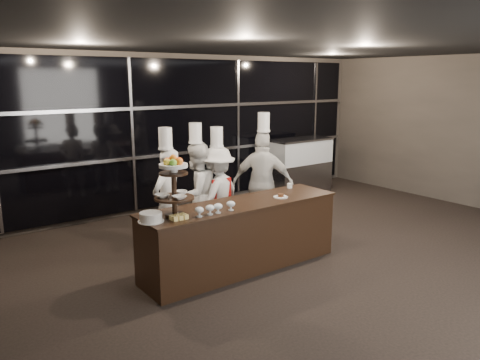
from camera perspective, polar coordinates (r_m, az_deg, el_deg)
room at (r=5.72m, az=19.63°, el=1.14°), size 10.00×10.00×10.00m
window_wall at (r=9.36m, az=-6.31°, el=5.89°), size 8.60×0.10×2.80m
buffet_counter at (r=6.34m, az=0.17°, el=-6.75°), size 2.84×0.74×0.92m
display_stand at (r=5.59m, az=-8.07°, el=-0.20°), size 0.48×0.48×0.74m
compotes at (r=5.70m, az=-3.10°, el=-3.33°), size 0.57×0.11×0.12m
layer_cake at (r=5.48m, az=-10.83°, el=-4.48°), size 0.30×0.30×0.11m
pastry_squares at (r=5.53m, az=-7.46°, el=-4.51°), size 0.19×0.13×0.05m
small_plate at (r=6.50m, az=4.98°, el=-2.00°), size 0.20×0.20×0.05m
chef_cup at (r=7.07m, az=6.06°, el=-0.69°), size 0.08×0.08×0.07m
display_case at (r=10.45m, az=7.30°, el=2.01°), size 1.45×0.63×1.24m
chef_a at (r=6.83m, az=-8.83°, el=-2.45°), size 0.68×0.58×1.86m
chef_b at (r=7.19m, az=-5.31°, el=-1.63°), size 0.89×0.76×1.89m
chef_c at (r=7.24m, az=-2.79°, el=-1.79°), size 1.13×0.92×1.83m
chef_d at (r=7.61m, az=2.82°, el=-0.33°), size 0.97×1.04×2.01m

